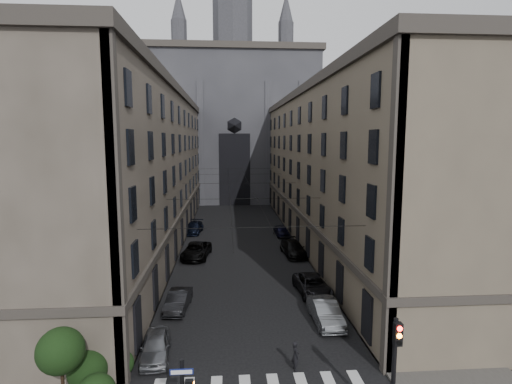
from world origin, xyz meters
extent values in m
cube|color=#383533|center=(-10.50, 36.00, 0.07)|extent=(7.00, 80.00, 0.15)
cube|color=#383533|center=(10.50, 36.00, 0.07)|extent=(7.00, 80.00, 0.15)
cube|color=#463F36|center=(-13.50, 36.00, 9.00)|extent=(13.00, 60.00, 18.00)
cube|color=#38332D|center=(-13.50, 36.00, 18.40)|extent=(13.60, 60.60, 0.90)
cube|color=#38332D|center=(-13.50, 36.00, 4.20)|extent=(13.40, 60.30, 0.50)
cube|color=brown|center=(13.50, 36.00, 9.00)|extent=(13.00, 60.00, 18.00)
cube|color=#38332D|center=(13.50, 36.00, 18.40)|extent=(13.60, 60.60, 0.90)
cube|color=#38332D|center=(13.50, 36.00, 4.20)|extent=(13.40, 60.30, 0.50)
cube|color=#2D2D33|center=(0.00, 75.00, 15.00)|extent=(34.00, 22.00, 30.00)
cube|color=#38332D|center=(0.00, 75.00, 30.50)|extent=(35.00, 23.00, 1.20)
cylinder|color=#2D2D33|center=(0.00, 75.00, 37.00)|extent=(8.40, 8.40, 14.00)
cone|color=#2D2D33|center=(-11.00, 72.00, 36.50)|extent=(3.20, 3.20, 13.00)
cone|color=#2D2D33|center=(11.00, 72.00, 36.50)|extent=(3.20, 3.20, 13.00)
cube|color=black|center=(0.00, 63.95, 7.00)|extent=(6.00, 0.30, 14.00)
cube|color=orange|center=(-3.22, 1.50, 2.90)|extent=(0.34, 0.24, 0.38)
cube|color=navy|center=(-3.50, 1.37, 3.55)|extent=(0.95, 0.05, 0.24)
cylinder|color=black|center=(5.60, 2.00, 2.60)|extent=(0.20, 0.20, 5.20)
cube|color=black|center=(5.60, 1.78, 4.60)|extent=(0.34, 0.30, 1.00)
cylinder|color=#FF0C07|center=(5.60, 1.62, 4.92)|extent=(0.22, 0.05, 0.22)
cylinder|color=orange|center=(5.60, 1.62, 4.60)|extent=(0.22, 0.05, 0.22)
cylinder|color=black|center=(5.60, 1.62, 4.28)|extent=(0.22, 0.05, 0.22)
sphere|color=black|center=(-8.80, 5.80, 1.15)|extent=(2.00, 2.00, 2.00)
sphere|color=black|center=(-7.40, 6.80, 0.85)|extent=(1.40, 1.40, 1.40)
cylinder|color=black|center=(-9.50, 4.50, 1.35)|extent=(0.16, 0.16, 2.40)
sphere|color=black|center=(-9.50, 4.50, 2.95)|extent=(2.20, 2.20, 2.20)
cylinder|color=black|center=(0.00, 10.00, 7.50)|extent=(14.00, 0.03, 0.03)
cylinder|color=black|center=(0.00, 22.00, 7.50)|extent=(14.00, 0.03, 0.03)
cylinder|color=black|center=(0.00, 35.00, 7.50)|extent=(14.00, 0.03, 0.03)
cylinder|color=black|center=(0.00, 48.00, 7.50)|extent=(14.00, 0.03, 0.03)
cylinder|color=black|center=(0.00, 60.00, 7.50)|extent=(14.00, 0.03, 0.03)
cylinder|color=black|center=(-1.30, 36.00, 7.10)|extent=(0.03, 60.00, 0.03)
cylinder|color=black|center=(1.30, 36.00, 7.10)|extent=(0.03, 60.00, 0.03)
imported|color=slate|center=(-5.90, 8.79, 0.71)|extent=(2.01, 4.29, 1.42)
imported|color=black|center=(-5.37, 15.47, 0.71)|extent=(1.91, 4.43, 1.42)
imported|color=black|center=(-4.98, 28.90, 0.80)|extent=(3.35, 6.05, 1.60)
imported|color=black|center=(-6.20, 40.76, 0.75)|extent=(2.68, 5.39, 1.51)
imported|color=gray|center=(5.22, 12.47, 0.79)|extent=(1.80, 4.86, 1.59)
imported|color=black|center=(5.47, 17.79, 0.74)|extent=(2.83, 5.50, 1.48)
imported|color=black|center=(5.74, 29.01, 0.79)|extent=(2.72, 5.62, 1.58)
imported|color=black|center=(5.63, 38.03, 0.70)|extent=(2.01, 4.25, 1.40)
imported|color=black|center=(2.12, 6.88, 0.85)|extent=(0.51, 0.68, 1.70)
camera|label=1|loc=(-1.62, -13.77, 12.82)|focal=28.00mm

